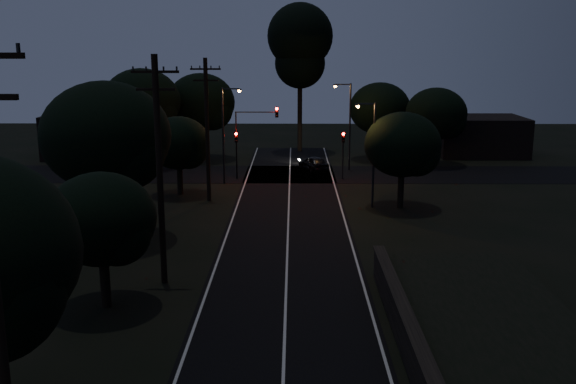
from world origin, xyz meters
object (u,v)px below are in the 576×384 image
object	(u,v)px
utility_pole_mid	(159,168)
streetlight_a	(225,129)
streetlight_c	(372,147)
utility_pole_far	(207,128)
signal_left	(236,147)
car	(314,163)
streetlight_b	(348,120)
tall_pine	(300,45)
signal_mast	(256,129)
signal_right	(343,147)

from	to	relation	value
utility_pole_mid	streetlight_a	size ratio (longest dim) A/B	1.38
streetlight_c	utility_pole_far	bearing A→B (deg)	170.40
signal_left	car	world-z (taller)	signal_left
streetlight_a	streetlight_b	distance (m)	12.19
streetlight_b	signal_left	bearing A→B (deg)	-157.95
tall_pine	car	size ratio (longest dim) A/B	3.94
tall_pine	streetlight_a	xyz separation A→B (m)	(-6.31, -17.00, -6.74)
utility_pole_far	streetlight_b	world-z (taller)	utility_pole_far
utility_pole_far	tall_pine	distance (m)	24.75
utility_pole_mid	signal_left	distance (m)	25.19
car	signal_mast	bearing A→B (deg)	14.27
signal_left	streetlight_a	xyz separation A→B (m)	(-0.71, -1.99, 1.80)
tall_pine	streetlight_a	world-z (taller)	tall_pine
utility_pole_far	streetlight_a	bearing A→B (deg)	83.41
car	utility_pole_mid	bearing A→B (deg)	50.91
streetlight_a	signal_left	bearing A→B (deg)	70.41
utility_pole_mid	signal_left	xyz separation A→B (m)	(1.40, 24.99, -2.90)
signal_left	signal_right	world-z (taller)	same
utility_pole_mid	signal_right	xyz separation A→B (m)	(10.60, 24.99, -2.90)
signal_left	car	xyz separation A→B (m)	(6.80, 3.93, -2.15)
streetlight_a	tall_pine	bearing A→B (deg)	69.64
tall_pine	streetlight_b	size ratio (longest dim) A/B	1.97
streetlight_c	car	world-z (taller)	streetlight_c
signal_right	streetlight_b	bearing A→B (deg)	80.00
signal_left	car	size ratio (longest dim) A/B	1.02
tall_pine	utility_pole_far	bearing A→B (deg)	-106.93
streetlight_a	streetlight_b	world-z (taller)	same
signal_left	signal_right	bearing A→B (deg)	0.00
signal_left	signal_mast	world-z (taller)	signal_mast
utility_pole_mid	signal_right	size ratio (longest dim) A/B	2.68
car	signal_right	bearing A→B (deg)	98.19
streetlight_c	car	size ratio (longest dim) A/B	1.87
tall_pine	streetlight_b	bearing A→B (deg)	-68.62
utility_pole_mid	signal_left	size ratio (longest dim) A/B	2.68
signal_mast	signal_right	bearing A→B (deg)	-0.03
streetlight_a	car	world-z (taller)	streetlight_a
tall_pine	streetlight_c	distance (m)	26.41
streetlight_c	tall_pine	bearing A→B (deg)	100.93
streetlight_b	car	world-z (taller)	streetlight_b
signal_mast	streetlight_c	distance (m)	13.28
tall_pine	signal_left	bearing A→B (deg)	-110.46
signal_left	signal_mast	xyz separation A→B (m)	(1.69, 0.00, 1.50)
signal_right	tall_pine	bearing A→B (deg)	103.49
utility_pole_mid	signal_mast	bearing A→B (deg)	82.96
signal_mast	streetlight_a	xyz separation A→B (m)	(-2.39, -1.99, 0.30)
signal_left	signal_right	size ratio (longest dim) A/B	1.00
streetlight_c	signal_mast	bearing A→B (deg)	131.19
signal_right	car	world-z (taller)	signal_right
utility_pole_mid	streetlight_c	bearing A→B (deg)	51.74
utility_pole_far	streetlight_b	bearing A→B (deg)	46.70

